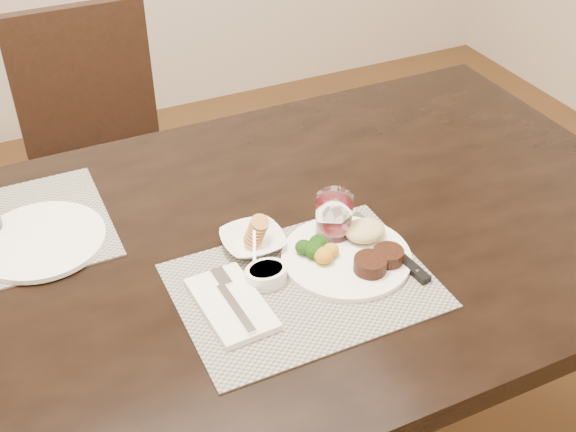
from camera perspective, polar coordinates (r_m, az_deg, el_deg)
name	(u,v)px	position (r m, az deg, el deg)	size (l,w,h in m)	color
dining_table	(198,290)	(1.45, -7.14, -5.84)	(2.00, 1.00, 0.75)	black
chair_far	(100,143)	(2.29, -14.64, 5.57)	(0.42, 0.42, 0.90)	black
placemat_near	(304,286)	(1.33, 1.24, -5.51)	(0.46, 0.34, 0.00)	gray
dinner_plate	(352,252)	(1.38, 5.12, -2.88)	(0.25, 0.25, 0.04)	white
napkin_fork	(231,304)	(1.28, -4.49, -6.93)	(0.12, 0.19, 0.02)	white
steak_knife	(401,257)	(1.39, 8.90, -3.22)	(0.03, 0.25, 0.01)	silver
cracker_bowl	(253,241)	(1.40, -2.81, -1.96)	(0.12, 0.12, 0.05)	white
sauce_ramekin	(266,274)	(1.32, -1.75, -4.62)	(0.08, 0.12, 0.06)	white
wine_glass_near	(334,219)	(1.41, 3.64, -0.25)	(0.07, 0.07, 0.10)	white
far_plate	(41,240)	(1.50, -18.93, -1.83)	(0.25, 0.25, 0.01)	white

